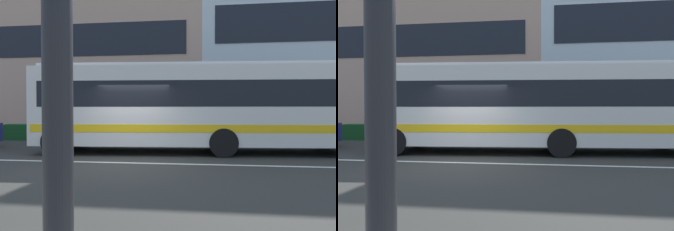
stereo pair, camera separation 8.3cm
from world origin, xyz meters
TOP-DOWN VIEW (x-y plane):
  - ground_plane at (0.00, 0.00)m, footprint 160.00×160.00m
  - lane_centre_line at (0.00, 0.00)m, footprint 60.00×0.16m
  - hedge_row_far at (1.55, 6.54)m, footprint 20.23×1.10m
  - apartment_block_left at (-10.53, 16.56)m, footprint 25.57×11.55m
  - apartment_block_right at (12.62, 16.56)m, footprint 20.72×11.55m
  - transit_bus at (2.26, 2.58)m, footprint 12.44×3.33m

SIDE VIEW (x-z plane):
  - ground_plane at x=0.00m, z-range 0.00..0.00m
  - lane_centre_line at x=0.00m, z-range 0.00..0.01m
  - hedge_row_far at x=1.55m, z-range 0.00..0.84m
  - transit_bus at x=2.26m, z-range 0.17..3.49m
  - apartment_block_left at x=-10.53m, z-range 0.00..11.07m
  - apartment_block_right at x=12.62m, z-range 0.00..12.32m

